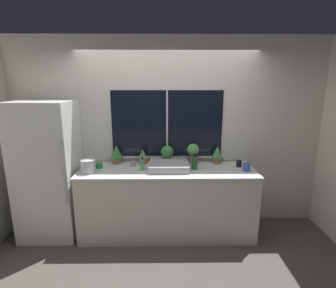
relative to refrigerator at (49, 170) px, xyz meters
The scene contains 19 objects.
ground_plane 1.88m from the refrigerator, 13.04° to the right, with size 14.00×14.00×0.00m, color #4C4742.
wall_back 1.70m from the refrigerator, 13.18° to the left, with size 8.00×0.09×2.70m.
wall_left 1.37m from the refrigerator, 120.02° to the left, with size 0.06×7.00×2.70m.
wall_right 4.03m from the refrigerator, 16.35° to the left, with size 0.06×7.00×2.70m.
counter 1.66m from the refrigerator, ahead, with size 2.36×0.70×0.94m.
refrigerator is the anchor object (origin of this frame).
sink 1.62m from the refrigerator, ahead, with size 0.52×0.47×0.25m.
potted_plant_far_left 0.92m from the refrigerator, 15.00° to the left, with size 0.16×0.16×0.27m.
potted_plant_left 1.28m from the refrigerator, 10.65° to the left, with size 0.12×0.12×0.21m.
potted_plant_center 1.63m from the refrigerator, ahead, with size 0.18×0.18×0.26m.
potted_plant_right 1.99m from the refrigerator, ahead, with size 0.17×0.17×0.29m.
potted_plant_far_right 2.33m from the refrigerator, ahead, with size 0.15×0.15×0.25m.
soap_bottle 1.27m from the refrigerator, ahead, with size 0.06×0.06×0.18m.
bottle_tall 1.97m from the refrigerator, ahead, with size 0.08×0.08×0.22m.
mug_blue 2.64m from the refrigerator, ahead, with size 0.09×0.09×0.10m.
mug_black 2.59m from the refrigerator, ahead, with size 0.07×0.07×0.09m.
mug_green 0.67m from the refrigerator, ahead, with size 0.09×0.09×0.08m.
mug_grey 1.13m from the refrigerator, ahead, with size 0.08×0.08×0.08m.
kettle 0.61m from the refrigerator, 13.70° to the right, with size 0.19×0.19×0.19m.
Camera 1 is at (-0.03, -2.99, 2.09)m, focal length 28.00 mm.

